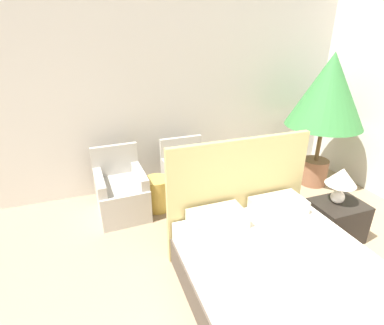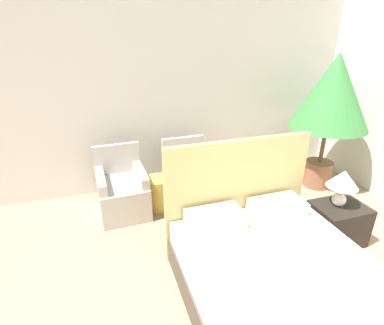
# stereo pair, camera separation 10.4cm
# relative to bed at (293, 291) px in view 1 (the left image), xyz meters

# --- Properties ---
(wall_back) EXTENTS (10.00, 0.06, 2.90)m
(wall_back) POSITION_rel_bed_xyz_m (-0.25, 2.72, 1.17)
(wall_back) COLOR silver
(wall_back) RESTS_ON ground_plane
(bed) EXTENTS (1.54, 2.16, 1.26)m
(bed) POSITION_rel_bed_xyz_m (0.00, 0.00, 0.00)
(bed) COLOR #4C4238
(bed) RESTS_ON ground_plane
(armchair_near_window_left) EXTENTS (0.63, 0.73, 0.84)m
(armchair_near_window_left) POSITION_rel_bed_xyz_m (-1.09, 2.07, -0.01)
(armchair_near_window_left) COLOR #B7B2A8
(armchair_near_window_left) RESTS_ON ground_plane
(armchair_near_window_right) EXTENTS (0.60, 0.71, 0.84)m
(armchair_near_window_right) POSITION_rel_bed_xyz_m (-0.18, 2.07, -0.01)
(armchair_near_window_right) COLOR #B7B2A8
(armchair_near_window_right) RESTS_ON ground_plane
(potted_palm) EXTENTS (1.08, 1.08, 1.96)m
(potted_palm) POSITION_rel_bed_xyz_m (1.83, 1.90, 1.10)
(potted_palm) COLOR brown
(potted_palm) RESTS_ON ground_plane
(nightstand) EXTENTS (0.56, 0.44, 0.46)m
(nightstand) POSITION_rel_bed_xyz_m (1.12, 0.71, -0.05)
(nightstand) COLOR black
(nightstand) RESTS_ON ground_plane
(table_lamp) EXTENTS (0.32, 0.32, 0.42)m
(table_lamp) POSITION_rel_bed_xyz_m (1.10, 0.73, 0.47)
(table_lamp) COLOR white
(table_lamp) RESTS_ON nightstand
(side_table) EXTENTS (0.34, 0.34, 0.44)m
(side_table) POSITION_rel_bed_xyz_m (-0.64, 2.01, -0.06)
(side_table) COLOR gold
(side_table) RESTS_ON ground_plane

